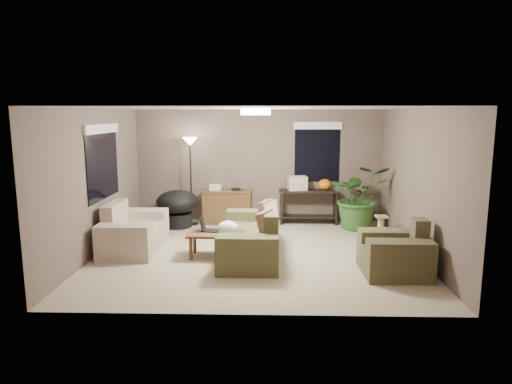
{
  "coord_description": "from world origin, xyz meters",
  "views": [
    {
      "loc": [
        0.22,
        -7.7,
        2.42
      ],
      "look_at": [
        0.0,
        0.2,
        1.05
      ],
      "focal_mm": 32.0,
      "sensor_mm": 36.0,
      "label": 1
    }
  ],
  "objects_px": {
    "armchair": "(395,254)",
    "coffee_table": "(217,236)",
    "loveseat": "(133,233)",
    "main_sofa": "(252,239)",
    "console_table": "(308,204)",
    "desk": "(227,206)",
    "houseplant": "(359,204)",
    "papasan_chair": "(177,206)",
    "floor_lamp": "(190,152)",
    "cat_scratching_post": "(381,230)"
  },
  "relations": [
    {
      "from": "loveseat",
      "to": "houseplant",
      "type": "height_order",
      "value": "houseplant"
    },
    {
      "from": "loveseat",
      "to": "papasan_chair",
      "type": "bearing_deg",
      "value": 73.65
    },
    {
      "from": "coffee_table",
      "to": "papasan_chair",
      "type": "height_order",
      "value": "papasan_chair"
    },
    {
      "from": "loveseat",
      "to": "coffee_table",
      "type": "xyz_separation_m",
      "value": [
        1.57,
        -0.38,
        0.06
      ]
    },
    {
      "from": "loveseat",
      "to": "desk",
      "type": "distance_m",
      "value": 2.53
    },
    {
      "from": "loveseat",
      "to": "armchair",
      "type": "relative_size",
      "value": 1.6
    },
    {
      "from": "main_sofa",
      "to": "desk",
      "type": "distance_m",
      "value": 2.43
    },
    {
      "from": "main_sofa",
      "to": "console_table",
      "type": "distance_m",
      "value": 2.65
    },
    {
      "from": "desk",
      "to": "houseplant",
      "type": "bearing_deg",
      "value": -8.59
    },
    {
      "from": "coffee_table",
      "to": "desk",
      "type": "relative_size",
      "value": 0.91
    },
    {
      "from": "main_sofa",
      "to": "papasan_chair",
      "type": "xyz_separation_m",
      "value": [
        -1.68,
        1.97,
        0.17
      ]
    },
    {
      "from": "armchair",
      "to": "floor_lamp",
      "type": "xyz_separation_m",
      "value": [
        -3.63,
        3.04,
        1.3
      ]
    },
    {
      "from": "houseplant",
      "to": "armchair",
      "type": "bearing_deg",
      "value": -89.45
    },
    {
      "from": "desk",
      "to": "houseplant",
      "type": "xyz_separation_m",
      "value": [
        2.83,
        -0.43,
        0.16
      ]
    },
    {
      "from": "coffee_table",
      "to": "houseplant",
      "type": "xyz_separation_m",
      "value": [
        2.78,
        1.98,
        0.18
      ]
    },
    {
      "from": "console_table",
      "to": "houseplant",
      "type": "bearing_deg",
      "value": -24.59
    },
    {
      "from": "papasan_chair",
      "to": "houseplant",
      "type": "distance_m",
      "value": 3.86
    },
    {
      "from": "console_table",
      "to": "armchair",
      "type": "bearing_deg",
      "value": -71.84
    },
    {
      "from": "papasan_chair",
      "to": "floor_lamp",
      "type": "relative_size",
      "value": 0.51
    },
    {
      "from": "main_sofa",
      "to": "coffee_table",
      "type": "bearing_deg",
      "value": -173.86
    },
    {
      "from": "papasan_chair",
      "to": "cat_scratching_post",
      "type": "bearing_deg",
      "value": -14.01
    },
    {
      "from": "desk",
      "to": "coffee_table",
      "type": "bearing_deg",
      "value": -88.91
    },
    {
      "from": "armchair",
      "to": "cat_scratching_post",
      "type": "relative_size",
      "value": 2.0
    },
    {
      "from": "armchair",
      "to": "houseplant",
      "type": "bearing_deg",
      "value": 90.55
    },
    {
      "from": "armchair",
      "to": "cat_scratching_post",
      "type": "height_order",
      "value": "armchair"
    },
    {
      "from": "desk",
      "to": "cat_scratching_post",
      "type": "height_order",
      "value": "desk"
    },
    {
      "from": "main_sofa",
      "to": "houseplant",
      "type": "bearing_deg",
      "value": 41.25
    },
    {
      "from": "papasan_chair",
      "to": "floor_lamp",
      "type": "distance_m",
      "value": 1.19
    },
    {
      "from": "coffee_table",
      "to": "papasan_chair",
      "type": "distance_m",
      "value": 2.31
    },
    {
      "from": "console_table",
      "to": "cat_scratching_post",
      "type": "relative_size",
      "value": 2.6
    },
    {
      "from": "armchair",
      "to": "console_table",
      "type": "relative_size",
      "value": 0.77
    },
    {
      "from": "papasan_chair",
      "to": "houseplant",
      "type": "relative_size",
      "value": 0.7
    },
    {
      "from": "loveseat",
      "to": "coffee_table",
      "type": "relative_size",
      "value": 1.6
    },
    {
      "from": "floor_lamp",
      "to": "console_table",
      "type": "bearing_deg",
      "value": 3.78
    },
    {
      "from": "papasan_chair",
      "to": "houseplant",
      "type": "xyz_separation_m",
      "value": [
        3.86,
        -0.06,
        0.07
      ]
    },
    {
      "from": "loveseat",
      "to": "main_sofa",
      "type": "bearing_deg",
      "value": -8.41
    },
    {
      "from": "console_table",
      "to": "floor_lamp",
      "type": "xyz_separation_m",
      "value": [
        -2.58,
        -0.17,
        1.16
      ]
    },
    {
      "from": "armchair",
      "to": "console_table",
      "type": "bearing_deg",
      "value": 108.16
    },
    {
      "from": "armchair",
      "to": "papasan_chair",
      "type": "relative_size",
      "value": 1.03
    },
    {
      "from": "coffee_table",
      "to": "houseplant",
      "type": "relative_size",
      "value": 0.73
    },
    {
      "from": "main_sofa",
      "to": "cat_scratching_post",
      "type": "bearing_deg",
      "value": 21.48
    },
    {
      "from": "main_sofa",
      "to": "console_table",
      "type": "height_order",
      "value": "main_sofa"
    },
    {
      "from": "loveseat",
      "to": "console_table",
      "type": "distance_m",
      "value": 3.91
    },
    {
      "from": "coffee_table",
      "to": "houseplant",
      "type": "height_order",
      "value": "houseplant"
    },
    {
      "from": "coffee_table",
      "to": "loveseat",
      "type": "bearing_deg",
      "value": 166.23
    },
    {
      "from": "console_table",
      "to": "floor_lamp",
      "type": "distance_m",
      "value": 2.83
    },
    {
      "from": "armchair",
      "to": "coffee_table",
      "type": "distance_m",
      "value": 2.91
    },
    {
      "from": "loveseat",
      "to": "cat_scratching_post",
      "type": "xyz_separation_m",
      "value": [
        4.58,
        0.63,
        -0.08
      ]
    },
    {
      "from": "desk",
      "to": "floor_lamp",
      "type": "height_order",
      "value": "floor_lamp"
    },
    {
      "from": "coffee_table",
      "to": "desk",
      "type": "xyz_separation_m",
      "value": [
        -0.05,
        2.41,
        0.02
      ]
    }
  ]
}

